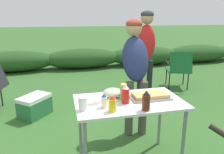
# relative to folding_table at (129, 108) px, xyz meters

# --- Properties ---
(shrub_hedge) EXTENTS (14.40, 0.90, 0.60)m
(shrub_hedge) POSITION_rel_folding_table_xyz_m (-0.00, 4.66, -0.36)
(shrub_hedge) COLOR #234C1E
(shrub_hedge) RESTS_ON ground
(folding_table) EXTENTS (1.10, 0.64, 0.74)m
(folding_table) POSITION_rel_folding_table_xyz_m (0.00, 0.00, 0.00)
(folding_table) COLOR silver
(folding_table) RESTS_ON ground
(food_tray) EXTENTS (0.42, 0.22, 0.06)m
(food_tray) POSITION_rel_folding_table_xyz_m (0.23, 0.01, 0.10)
(food_tray) COLOR #9E9EA3
(food_tray) RESTS_ON folding_table
(plate_stack) EXTENTS (0.25, 0.25, 0.03)m
(plate_stack) POSITION_rel_folding_table_xyz_m (-0.38, 0.09, 0.09)
(plate_stack) COLOR white
(plate_stack) RESTS_ON folding_table
(mixing_bowl) EXTENTS (0.21, 0.21, 0.09)m
(mixing_bowl) POSITION_rel_folding_table_xyz_m (-0.13, 0.15, 0.12)
(mixing_bowl) COLOR #ADBC99
(mixing_bowl) RESTS_ON folding_table
(paper_cup_stack) EXTENTS (0.08, 0.08, 0.13)m
(paper_cup_stack) POSITION_rel_folding_table_xyz_m (-0.48, -0.12, 0.14)
(paper_cup_stack) COLOR white
(paper_cup_stack) RESTS_ON folding_table
(bbq_sauce_bottle) EXTENTS (0.07, 0.07, 0.19)m
(bbq_sauce_bottle) POSITION_rel_folding_table_xyz_m (0.08, -0.25, 0.17)
(bbq_sauce_bottle) COLOR #562314
(bbq_sauce_bottle) RESTS_ON folding_table
(mustard_bottle) EXTENTS (0.07, 0.07, 0.15)m
(mustard_bottle) POSITION_rel_folding_table_xyz_m (-0.23, -0.21, 0.15)
(mustard_bottle) COLOR yellow
(mustard_bottle) RESTS_ON folding_table
(ketchup_bottle) EXTENTS (0.07, 0.07, 0.19)m
(ketchup_bottle) POSITION_rel_folding_table_xyz_m (-0.06, -0.05, 0.17)
(ketchup_bottle) COLOR red
(ketchup_bottle) RESTS_ON folding_table
(relish_jar) EXTENTS (0.07, 0.07, 0.17)m
(relish_jar) POSITION_rel_folding_table_xyz_m (-0.05, 0.03, 0.16)
(relish_jar) COLOR olive
(relish_jar) RESTS_ON folding_table
(mayo_bottle) EXTENTS (0.06, 0.06, 0.14)m
(mayo_bottle) POSITION_rel_folding_table_xyz_m (-0.28, -0.10, 0.14)
(mayo_bottle) COLOR silver
(mayo_bottle) RESTS_ON folding_table
(standing_person_in_red_jacket) EXTENTS (0.38, 0.49, 1.54)m
(standing_person_in_red_jacket) POSITION_rel_folding_table_xyz_m (0.29, 0.68, 0.30)
(standing_person_in_red_jacket) COLOR #4C473D
(standing_person_in_red_jacket) RESTS_ON ground
(standing_person_in_olive_jacket) EXTENTS (0.39, 0.35, 1.66)m
(standing_person_in_olive_jacket) POSITION_rel_folding_table_xyz_m (0.84, 1.67, 0.39)
(standing_person_in_olive_jacket) COLOR black
(standing_person_in_olive_jacket) RESTS_ON ground
(camp_chair_green_behind_table) EXTENTS (0.62, 0.70, 0.83)m
(camp_chair_green_behind_table) POSITION_rel_folding_table_xyz_m (1.84, 2.21, -0.20)
(camp_chair_green_behind_table) COLOR #19602D
(camp_chair_green_behind_table) RESTS_ON ground
(cooler_box) EXTENTS (0.55, 0.57, 0.34)m
(cooler_box) POSITION_rel_folding_table_xyz_m (-1.12, 1.48, -0.49)
(cooler_box) COLOR #286B3D
(cooler_box) RESTS_ON ground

